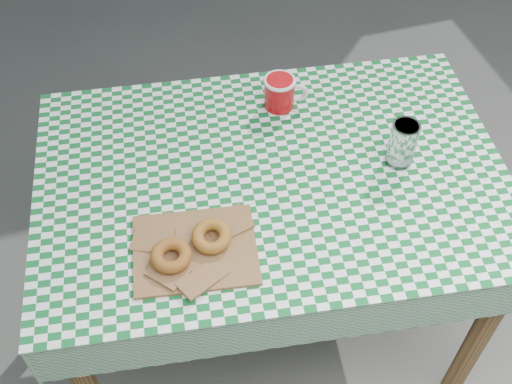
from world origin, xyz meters
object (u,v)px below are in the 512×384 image
table (270,257)px  coffee_mug (279,93)px  drinking_glass (402,144)px  paper_bag (195,249)px

table → coffee_mug: (0.10, 0.25, 0.43)m
coffee_mug → drinking_glass: drinking_glass is taller
table → paper_bag: paper_bag is taller
coffee_mug → drinking_glass: (0.24, -0.30, 0.02)m
drinking_glass → coffee_mug: bearing=128.4°
table → drinking_glass: 0.56m
table → paper_bag: 0.49m
table → paper_bag: bearing=-136.7°
paper_bag → drinking_glass: (0.58, 0.13, 0.06)m
paper_bag → coffee_mug: (0.34, 0.42, 0.04)m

